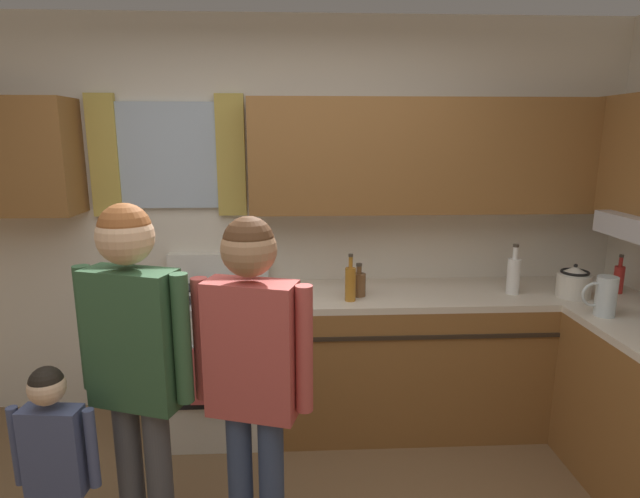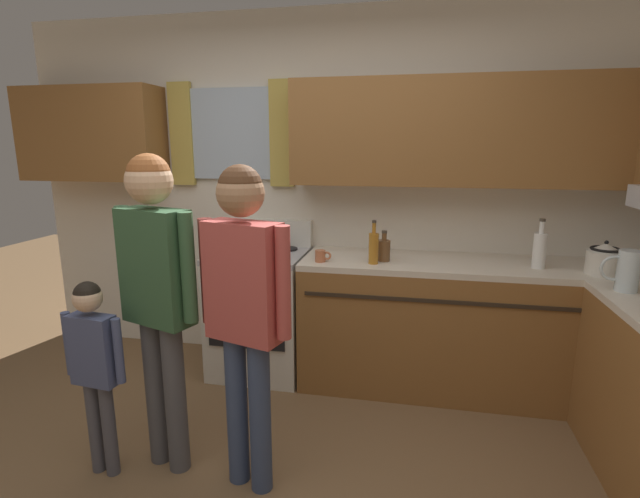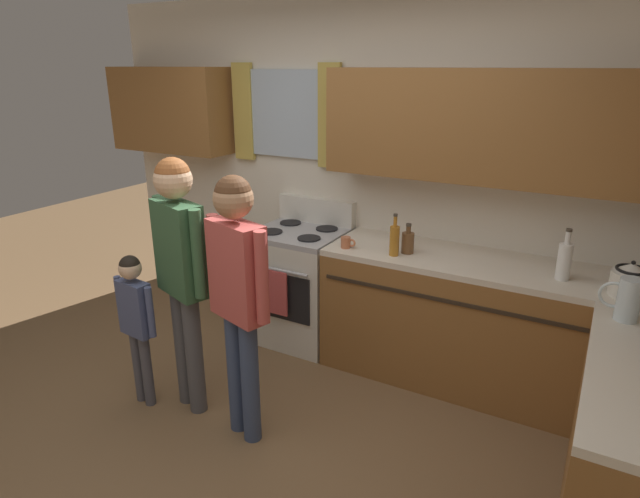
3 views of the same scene
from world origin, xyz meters
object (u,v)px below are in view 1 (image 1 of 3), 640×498
Objects in this scene: bottle_milk_white at (514,275)px; stove_oven at (216,359)px; bottle_sauce_red at (619,279)px; stovetop_kettle at (574,282)px; adult_in_plaid at (252,363)px; cup_terracotta at (293,296)px; bottle_oil_amber at (350,283)px; bottle_squat_brown at (359,284)px; adult_holding_child at (135,353)px; small_child at (56,459)px; water_pitcher at (605,296)px.

stove_oven is at bearing 177.76° from bottle_milk_white.
stovetop_kettle is (-0.32, -0.06, 0.00)m from bottle_sauce_red.
cup_terracotta is at bearing 81.35° from adult_in_plaid.
bottle_oil_amber is 0.18× the size of adult_in_plaid.
bottle_oil_amber is (-0.06, -0.09, 0.03)m from bottle_squat_brown.
small_child is at bearing -156.85° from adult_holding_child.
bottle_sauce_red reaches higher than stovetop_kettle.
stove_oven is 0.68× the size of adult_holding_child.
bottle_squat_brown is 0.84× the size of bottle_sauce_red.
adult_holding_child is at bearing 172.78° from adult_in_plaid.
bottle_oil_amber is 1.15m from adult_in_plaid.
bottle_sauce_red is 1.69m from bottle_oil_amber.
adult_holding_child is (-2.34, -0.99, 0.02)m from stovetop_kettle.
water_pitcher is (2.19, -0.49, 0.54)m from stove_oven.
stove_oven is 5.00× the size of water_pitcher.
stovetop_kettle is (1.31, -0.08, 0.02)m from bottle_squat_brown.
small_child is (-0.29, -0.13, -0.38)m from adult_holding_child.
bottle_oil_amber is at bearing -124.43° from bottle_squat_brown.
stove_oven is 2.27m from stovetop_kettle.
small_child is at bearing -130.26° from cup_terracotta.
bottle_squat_brown is 0.72× the size of bottle_oil_amber.
bottle_milk_white is 1.38m from cup_terracotta.
adult_holding_child is (-0.13, -1.14, 0.55)m from stove_oven.
cup_terracotta is (-0.41, -0.11, -0.04)m from bottle_squat_brown.
stovetop_kettle is at bearing 0.45° from bottle_oil_amber.
bottle_sauce_red is at bearing -2.13° from stove_oven.
stove_oven is at bearing 159.35° from cup_terracotta.
water_pitcher is at bearing 16.55° from small_child.
adult_in_plaid is at bearing -74.36° from stove_oven.
stove_oven is 1.28m from adult_holding_child.
small_child is at bearing -175.04° from adult_in_plaid.
adult_in_plaid is (-0.50, -1.04, -0.02)m from bottle_oil_amber.
bottle_sauce_red is 2.03m from cup_terracotta.
bottle_squat_brown is 0.42m from cup_terracotta.
bottle_milk_white is 0.19× the size of adult_holding_child.
stove_oven is 5.37× the size of bottle_squat_brown.
small_child is (-0.43, -1.27, 0.17)m from stove_oven.
stovetop_kettle is 1.24× the size of water_pitcher.
adult_holding_child is at bearing 23.15° from small_child.
adult_in_plaid is at bearing -7.22° from adult_holding_child.
bottle_sauce_red is at bearing 50.12° from water_pitcher.
water_pitcher is at bearing 21.00° from adult_in_plaid.
adult_in_plaid is (-2.18, -1.11, -0.00)m from bottle_sauce_red.
adult_holding_child is 1.03× the size of adult_in_plaid.
bottle_sauce_red is at bearing 21.74° from small_child.
bottle_squat_brown reaches higher than stove_oven.
bottle_oil_amber is at bearing 166.44° from water_pitcher.
stove_oven reaches higher than small_child.
bottle_sauce_red is at bearing -0.65° from bottle_squat_brown.
adult_in_plaid is at bearing -159.00° from water_pitcher.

